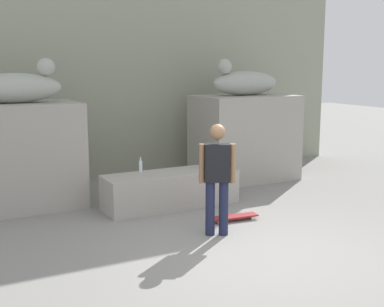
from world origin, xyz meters
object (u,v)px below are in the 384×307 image
object	(u,v)px
bottle_clear	(141,166)
bottle_green	(202,161)
statue_reclining_left	(16,87)
skater	(217,175)
statue_reclining_right	(244,82)
skateboard	(234,217)

from	to	relation	value
bottle_clear	bottle_green	world-z (taller)	bottle_green
statue_reclining_left	skater	size ratio (longest dim) A/B	0.98
statue_reclining_right	bottle_green	world-z (taller)	statue_reclining_right
skateboard	bottle_green	xyz separation A→B (m)	(0.15, 1.38, 0.68)
skater	statue_reclining_right	bearing A→B (deg)	-102.22
statue_reclining_left	skateboard	bearing A→B (deg)	-37.15
bottle_clear	skater	bearing A→B (deg)	-78.75
statue_reclining_right	skateboard	world-z (taller)	statue_reclining_right
bottle_clear	bottle_green	size ratio (longest dim) A/B	0.94
skateboard	bottle_clear	world-z (taller)	bottle_clear
bottle_clear	bottle_green	bearing A→B (deg)	-7.83
bottle_green	statue_reclining_right	bearing A→B (deg)	33.77
statue_reclining_right	skateboard	xyz separation A→B (m)	(-1.81, -2.49, -2.07)
skater	bottle_green	world-z (taller)	skater
statue_reclining_left	skater	world-z (taller)	statue_reclining_left
statue_reclining_left	bottle_green	xyz separation A→B (m)	(3.05, -1.11, -1.40)
skateboard	bottle_clear	distance (m)	1.96
statue_reclining_left	skateboard	xyz separation A→B (m)	(2.90, -2.48, -2.07)
statue_reclining_right	skater	world-z (taller)	statue_reclining_right
skater	bottle_clear	world-z (taller)	skater
statue_reclining_left	bottle_green	world-z (taller)	statue_reclining_left
statue_reclining_left	skater	distance (m)	3.93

